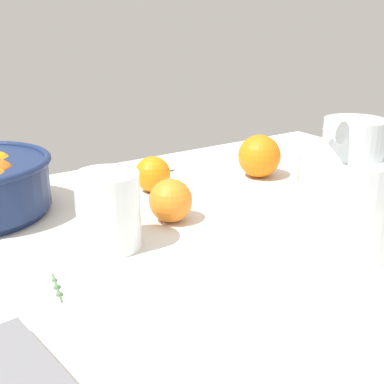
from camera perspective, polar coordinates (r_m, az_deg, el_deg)
The scene contains 9 objects.
ground_plane at distance 77.72cm, azimuth 1.51°, elevation -6.00°, with size 122.10×84.62×3.00cm, color silver.
juice_pitcher at distance 74.17cm, azimuth 16.71°, elevation -1.15°, with size 18.14×13.78×19.10cm.
juice_glass at distance 73.27cm, azimuth -9.14°, elevation -2.58°, with size 8.96×8.96×10.95cm.
loose_orange_0 at distance 81.56cm, azimuth -2.37°, elevation -0.95°, with size 6.91×6.91×6.91cm, color orange.
loose_orange_1 at distance 95.18cm, azimuth -4.34°, elevation 1.97°, with size 6.58×6.58×6.58cm, color orange.
loose_orange_2 at distance 103.86cm, azimuth 7.40°, elevation 3.92°, with size 8.48×8.48×8.48cm, color orange.
spoon at distance 106.58cm, azimuth -1.08°, elevation 2.36°, with size 8.10×14.37×1.00cm.
herb_sprig_0 at distance 65.76cm, azimuth -14.58°, elevation -10.06°, with size 1.73×7.14×0.92cm.
herb_sprig_1 at distance 105.52cm, azimuth 16.75°, elevation 1.24°, with size 6.54×3.24×0.98cm.
Camera 1 is at (-40.80, -56.91, 32.21)cm, focal length 48.58 mm.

